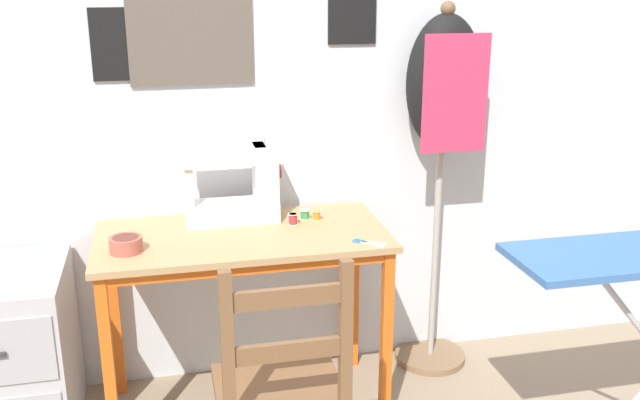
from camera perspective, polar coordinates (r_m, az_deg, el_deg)
wall_back at (r=2.93m, az=-7.40°, el=9.12°), size 10.00×0.07×2.55m
sewing_table at (r=2.75m, az=-6.15°, el=-4.71°), size 1.10×0.55×0.76m
sewing_machine at (r=2.82m, az=-6.66°, el=1.13°), size 0.38×0.15×0.33m
fabric_bowl at (r=2.61m, az=-15.26°, el=-3.42°), size 0.12×0.12×0.05m
scissors at (r=2.62m, az=3.54°, el=-3.36°), size 0.12×0.10×0.01m
thread_spool_near_machine at (r=2.80m, az=-2.18°, el=-1.54°), size 0.04×0.04×0.04m
thread_spool_mid_table at (r=2.85m, az=-1.22°, el=-1.17°), size 0.04×0.04×0.04m
thread_spool_far_edge at (r=2.84m, az=-0.26°, el=-1.24°), size 0.04×0.04×0.04m
wooden_chair at (r=2.30m, az=-3.11°, el=-15.41°), size 0.40×0.38×0.94m
filing_cabinet at (r=2.98m, az=-23.54°, el=-11.32°), size 0.45×0.53×0.67m
dress_form at (r=3.01m, az=9.83°, el=7.44°), size 0.32×0.32×1.60m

